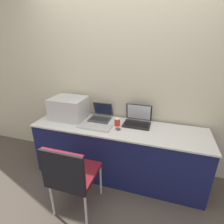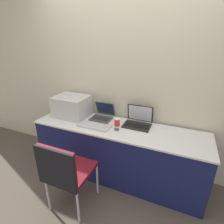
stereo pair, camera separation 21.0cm
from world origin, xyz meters
name	(u,v)px [view 1 (the left image)]	position (x,y,z in m)	size (l,w,h in m)	color
ground_plane	(111,188)	(0.00, 0.00, 0.00)	(14.00, 14.00, 0.00)	brown
wall_back	(126,77)	(0.00, 0.64, 1.30)	(8.00, 0.05, 2.60)	beige
table	(118,151)	(0.00, 0.29, 0.37)	(2.20, 0.60, 0.74)	#191E51
printer	(69,107)	(-0.73, 0.36, 0.90)	(0.46, 0.37, 0.29)	silver
laptop_left	(101,115)	(-0.29, 0.46, 0.79)	(0.28, 0.28, 0.21)	#4C4C51
laptop_right	(137,120)	(0.22, 0.45, 0.79)	(0.34, 0.27, 0.24)	black
external_keyboard	(94,127)	(-0.28, 0.18, 0.75)	(0.42, 0.18, 0.02)	silver
coffee_cup	(117,122)	(-0.02, 0.32, 0.79)	(0.07, 0.07, 0.10)	red
mouse	(118,129)	(0.02, 0.21, 0.75)	(0.07, 0.04, 0.03)	#4C4C51
chair	(70,173)	(-0.28, -0.44, 0.54)	(0.44, 0.47, 0.85)	maroon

